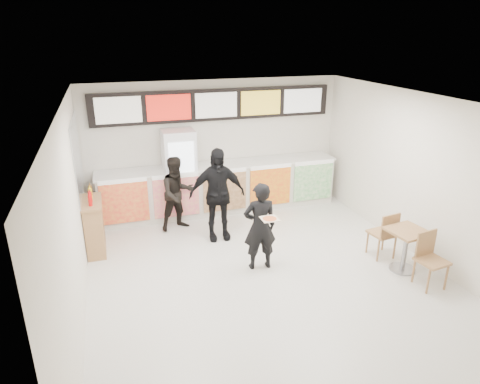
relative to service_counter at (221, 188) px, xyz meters
name	(u,v)px	position (x,y,z in m)	size (l,w,h in m)	color
floor	(268,277)	(0.00, -3.09, -0.57)	(7.00, 7.00, 0.00)	beige
ceiling	(272,103)	(0.00, -3.09, 2.43)	(7.00, 7.00, 0.00)	white
wall_back	(216,145)	(0.00, 0.41, 0.93)	(6.00, 6.00, 0.00)	silver
wall_left	(72,220)	(-3.00, -3.09, 0.93)	(7.00, 7.00, 0.00)	silver
wall_right	(424,179)	(3.00, -3.09, 0.93)	(7.00, 7.00, 0.00)	silver
service_counter	(221,188)	(0.00, 0.00, 0.00)	(5.56, 0.77, 1.14)	silver
menu_board	(216,105)	(0.00, 0.32, 1.88)	(5.50, 0.14, 0.70)	black
drinks_fridge	(180,174)	(-0.93, 0.02, 0.43)	(0.70, 0.67, 2.00)	white
mirror_panel	(77,157)	(-2.99, -0.64, 1.18)	(0.01, 2.00, 1.50)	#B2B7BF
customer_main	(260,226)	(-0.02, -2.72, 0.23)	(0.59, 0.39, 1.61)	black
customer_left	(178,194)	(-1.12, -0.67, 0.23)	(0.78, 0.60, 1.60)	black
customer_mid	(217,194)	(-0.44, -1.36, 0.38)	(1.12, 0.47, 1.91)	black
pizza_slice	(270,218)	(-0.02, -3.17, 0.58)	(0.36, 0.36, 0.02)	beige
cafe_table	(406,243)	(2.39, -3.58, -0.03)	(0.71, 1.63, 0.93)	#A16F49
condiment_ledge	(94,226)	(-2.82, -1.18, -0.04)	(0.38, 0.93, 1.24)	#A16F49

